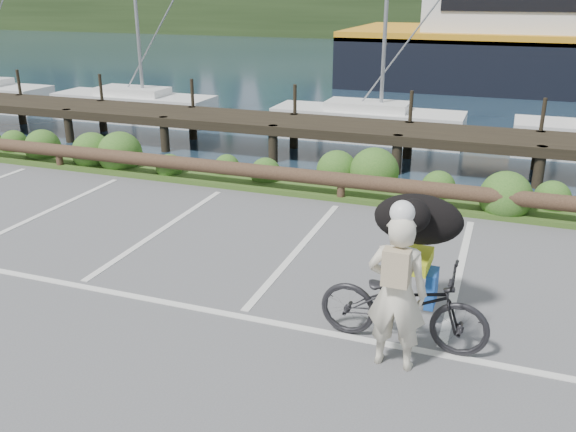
# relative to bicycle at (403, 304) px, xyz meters

# --- Properties ---
(ground) EXTENTS (72.00, 72.00, 0.00)m
(ground) POSITION_rel_bicycle_xyz_m (-2.11, 0.31, -0.54)
(ground) COLOR #535356
(harbor_backdrop) EXTENTS (170.00, 160.00, 30.00)m
(harbor_backdrop) POSITION_rel_bicycle_xyz_m (-1.72, 78.77, -0.54)
(harbor_backdrop) COLOR #172838
(harbor_backdrop) RESTS_ON ground
(vegetation_strip) EXTENTS (34.00, 1.60, 0.10)m
(vegetation_strip) POSITION_rel_bicycle_xyz_m (-2.11, 5.61, -0.49)
(vegetation_strip) COLOR #3D5B21
(vegetation_strip) RESTS_ON ground
(log_rail) EXTENTS (32.00, 0.30, 0.60)m
(log_rail) POSITION_rel_bicycle_xyz_m (-2.11, 4.91, -0.54)
(log_rail) COLOR #443021
(log_rail) RESTS_ON ground
(bicycle) EXTENTS (2.05, 0.76, 1.07)m
(bicycle) POSITION_rel_bicycle_xyz_m (0.00, 0.00, 0.00)
(bicycle) COLOR black
(bicycle) RESTS_ON ground
(cyclist) EXTENTS (0.68, 0.46, 1.84)m
(cyclist) POSITION_rel_bicycle_xyz_m (-0.01, -0.48, 0.39)
(cyclist) COLOR beige
(cyclist) RESTS_ON ground
(dog) EXTENTS (0.57, 1.12, 0.64)m
(dog) POSITION_rel_bicycle_xyz_m (0.02, 0.65, 0.86)
(dog) COLOR black
(dog) RESTS_ON bicycle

